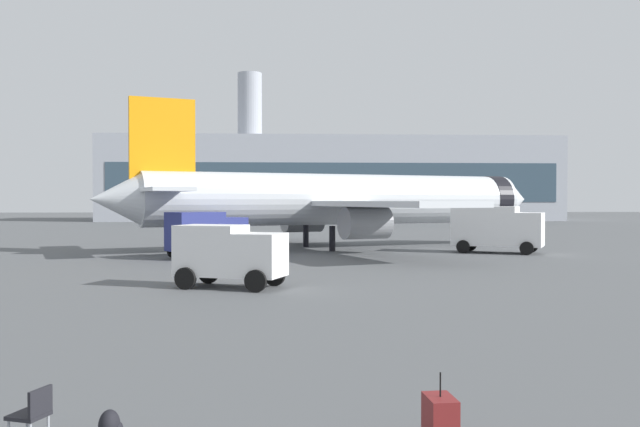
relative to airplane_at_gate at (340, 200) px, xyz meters
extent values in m
cylinder|color=silver|center=(0.22, 0.08, 0.04)|extent=(29.39, 14.22, 3.80)
cone|color=silver|center=(15.36, 5.84, 0.04)|extent=(3.53, 4.23, 3.61)
cone|color=silver|center=(-15.30, -5.82, 0.04)|extent=(4.21, 4.33, 3.42)
cylinder|color=black|center=(13.30, 5.06, 0.04)|extent=(2.69, 4.12, 3.88)
cube|color=silver|center=(-3.56, 7.20, -0.26)|extent=(10.18, 16.66, 0.36)
cube|color=silver|center=(2.13, -7.75, -0.26)|extent=(10.18, 16.66, 0.36)
cylinder|color=gray|center=(-2.67, 4.87, -1.56)|extent=(3.77, 3.19, 2.20)
cylinder|color=gray|center=(1.24, -5.41, -1.56)|extent=(3.77, 3.19, 2.20)
cube|color=orange|center=(-12.40, -4.72, 3.64)|extent=(4.24, 1.90, 6.40)
cube|color=silver|center=(-14.00, -1.90, 0.64)|extent=(4.56, 6.53, 0.24)
cube|color=silver|center=(-11.73, -7.89, 0.64)|extent=(4.56, 6.53, 0.24)
cylinder|color=black|center=(11.43, 4.35, -2.76)|extent=(0.36, 0.36, 1.80)
cylinder|color=black|center=(-2.50, 1.62, -2.76)|extent=(0.44, 0.44, 1.80)
cylinder|color=black|center=(-0.80, -2.87, -2.76)|extent=(0.44, 0.44, 1.80)
cube|color=navy|center=(-7.86, -7.09, -2.14)|extent=(2.67, 2.77, 2.04)
cube|color=#1E232D|center=(-7.29, -6.65, -1.66)|extent=(1.27, 1.62, 0.84)
cube|color=navy|center=(-9.76, -8.54, -1.96)|extent=(3.81, 3.64, 2.40)
cylinder|color=black|center=(-8.46, -6.10, -3.21)|extent=(0.85, 0.72, 0.90)
cylinder|color=black|center=(-7.06, -7.93, -3.21)|extent=(0.85, 0.72, 0.90)
cylinder|color=black|center=(-11.13, -8.14, -3.21)|extent=(0.85, 0.72, 0.90)
cylinder|color=black|center=(-9.73, -9.97, -3.21)|extent=(0.85, 0.72, 0.90)
cube|color=white|center=(12.36, -6.07, -2.01)|extent=(2.59, 2.90, 2.29)
cube|color=#1E232D|center=(13.00, -6.40, -1.47)|extent=(1.06, 1.96, 0.95)
cube|color=white|center=(9.70, -4.70, -1.81)|extent=(4.94, 4.11, 2.70)
cylinder|color=black|center=(12.88, -4.94, -3.21)|extent=(0.90, 0.61, 0.90)
cylinder|color=black|center=(11.74, -7.16, -3.21)|extent=(0.90, 0.61, 0.90)
cylinder|color=black|center=(9.15, -3.01, -3.21)|extent=(0.90, 0.61, 0.90)
cylinder|color=black|center=(8.01, -5.23, -3.21)|extent=(0.90, 0.61, 0.90)
cube|color=white|center=(-5.31, -23.19, -2.27)|extent=(2.34, 2.49, 1.78)
cube|color=#1E232D|center=(-4.61, -23.45, -1.85)|extent=(0.70, 1.72, 0.74)
cube|color=white|center=(-7.38, -22.43, -2.11)|extent=(3.17, 2.79, 2.10)
cylinder|color=black|center=(-4.74, -22.28, -3.21)|extent=(0.92, 0.52, 0.90)
cylinder|color=black|center=(-5.47, -24.25, -3.21)|extent=(0.92, 0.52, 0.90)
cylinder|color=black|center=(-7.63, -21.21, -3.21)|extent=(0.92, 0.52, 0.90)
cylinder|color=black|center=(-8.36, -23.18, -3.21)|extent=(0.92, 0.52, 0.90)
cube|color=#F2590C|center=(-5.78, -12.73, -3.64)|extent=(0.44, 0.44, 0.04)
cone|color=#F2590C|center=(-5.78, -12.73, -3.31)|extent=(0.36, 0.36, 0.61)
cylinder|color=white|center=(-5.78, -12.73, -3.28)|extent=(0.23, 0.23, 0.10)
cube|color=#F2590C|center=(-8.48, 8.28, -3.64)|extent=(0.44, 0.44, 0.04)
cone|color=#F2590C|center=(-8.48, 8.28, -3.29)|extent=(0.36, 0.36, 0.64)
cylinder|color=white|center=(-8.48, 8.28, -3.26)|extent=(0.23, 0.23, 0.10)
cube|color=#F2590C|center=(-6.13, 6.38, -3.64)|extent=(0.44, 0.44, 0.04)
cone|color=#F2590C|center=(-6.13, 6.38, -3.25)|extent=(0.36, 0.36, 0.72)
cylinder|color=white|center=(-6.13, 6.38, -3.22)|extent=(0.23, 0.23, 0.10)
cube|color=maroon|center=(-2.16, -41.20, -3.27)|extent=(0.44, 0.67, 0.70)
cylinder|color=black|center=(-2.16, -41.20, -2.74)|extent=(0.02, 0.02, 0.36)
ellipsoid|color=black|center=(-7.09, -40.70, -3.42)|extent=(0.32, 0.40, 0.48)
cube|color=black|center=(-8.25, -40.77, -3.22)|extent=(0.62, 0.62, 0.06)
cube|color=black|center=(-8.05, -40.84, -3.00)|extent=(0.21, 0.47, 0.40)
cylinder|color=#999EA5|center=(-8.36, -40.52, -3.44)|extent=(0.04, 0.04, 0.44)
cylinder|color=#999EA5|center=(-8.00, -40.66, -3.44)|extent=(0.04, 0.04, 0.44)
cube|color=#9EA3AD|center=(4.81, 73.92, 3.75)|extent=(80.72, 20.17, 14.81)
cube|color=#334756|center=(4.81, 63.79, 3.01)|extent=(76.68, 0.10, 6.67)
cylinder|color=#9EA3AD|center=(-9.99, 73.92, 17.16)|extent=(4.40, 4.40, 12.00)
camera|label=1|loc=(-4.52, -51.03, -0.02)|focal=38.20mm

